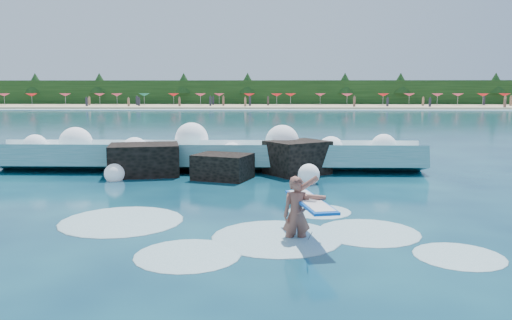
% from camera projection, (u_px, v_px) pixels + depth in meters
% --- Properties ---
extents(ground, '(200.00, 200.00, 0.00)m').
position_uv_depth(ground, '(192.00, 220.00, 12.14)').
color(ground, '#07253D').
rests_on(ground, ground).
extents(beach, '(140.00, 20.00, 0.40)m').
position_uv_depth(beach, '(259.00, 106.00, 89.32)').
color(beach, tan).
rests_on(beach, ground).
extents(wet_band, '(140.00, 5.00, 0.08)m').
position_uv_depth(wet_band, '(258.00, 110.00, 78.45)').
color(wet_band, silver).
rests_on(wet_band, ground).
extents(treeline, '(140.00, 4.00, 5.00)m').
position_uv_depth(treeline, '(260.00, 93.00, 98.90)').
color(treeline, black).
rests_on(treeline, ground).
extents(breaking_wave, '(16.59, 2.65, 1.43)m').
position_uv_depth(breaking_wave, '(210.00, 157.00, 19.90)').
color(breaking_wave, teal).
rests_on(breaking_wave, ground).
extents(rock_cluster, '(8.46, 3.49, 1.46)m').
position_uv_depth(rock_cluster, '(215.00, 163.00, 18.46)').
color(rock_cluster, black).
rests_on(rock_cluster, ground).
extents(surfer_with_board, '(1.09, 2.86, 1.64)m').
position_uv_depth(surfer_with_board, '(300.00, 212.00, 10.42)').
color(surfer_with_board, brown).
rests_on(surfer_with_board, ground).
extents(wave_spray, '(14.56, 4.78, 1.93)m').
position_uv_depth(wave_spray, '(201.00, 146.00, 19.74)').
color(wave_spray, white).
rests_on(wave_spray, ground).
extents(surf_foam, '(9.53, 5.41, 0.15)m').
position_uv_depth(surf_foam, '(239.00, 232.00, 11.11)').
color(surf_foam, silver).
rests_on(surf_foam, ground).
extents(beach_umbrellas, '(113.91, 6.43, 0.50)m').
position_uv_depth(beach_umbrellas, '(260.00, 95.00, 90.69)').
color(beach_umbrellas, '#C53958').
rests_on(beach_umbrellas, ground).
extents(beachgoers, '(100.89, 12.69, 1.93)m').
position_uv_depth(beachgoers, '(285.00, 102.00, 84.95)').
color(beachgoers, '#3F332D').
rests_on(beachgoers, ground).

